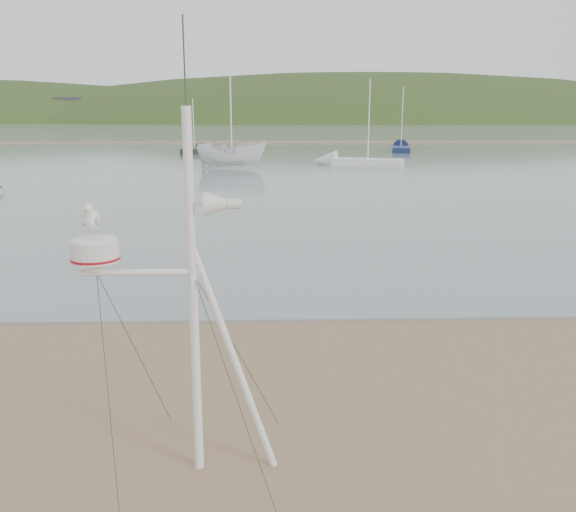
{
  "coord_description": "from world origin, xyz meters",
  "views": [
    {
      "loc": [
        2.36,
        -7.29,
        4.03
      ],
      "look_at": [
        2.6,
        1.0,
        2.04
      ],
      "focal_mm": 38.0,
      "sensor_mm": 36.0,
      "label": 1
    }
  ],
  "objects_px": {
    "sailboat_blue_far": "(401,148)",
    "sailboat_white_near": "(344,161)",
    "mast_rig": "(190,373)",
    "boat_white": "(231,132)",
    "sailboat_dark_mid": "(199,150)"
  },
  "relations": [
    {
      "from": "mast_rig",
      "to": "sailboat_blue_far",
      "type": "distance_m",
      "value": 57.52
    },
    {
      "from": "sailboat_blue_far",
      "to": "sailboat_dark_mid",
      "type": "bearing_deg",
      "value": -173.37
    },
    {
      "from": "sailboat_dark_mid",
      "to": "sailboat_white_near",
      "type": "height_order",
      "value": "sailboat_white_near"
    },
    {
      "from": "boat_white",
      "to": "sailboat_dark_mid",
      "type": "xyz_separation_m",
      "value": [
        -4.19,
        16.49,
        -2.21
      ]
    },
    {
      "from": "mast_rig",
      "to": "boat_white",
      "type": "relative_size",
      "value": 1.0
    },
    {
      "from": "sailboat_white_near",
      "to": "boat_white",
      "type": "bearing_deg",
      "value": -163.85
    },
    {
      "from": "sailboat_blue_far",
      "to": "sailboat_white_near",
      "type": "distance_m",
      "value": 18.16
    },
    {
      "from": "boat_white",
      "to": "sailboat_blue_far",
      "type": "bearing_deg",
      "value": -36.36
    },
    {
      "from": "mast_rig",
      "to": "sailboat_blue_far",
      "type": "height_order",
      "value": "sailboat_blue_far"
    },
    {
      "from": "sailboat_blue_far",
      "to": "sailboat_white_near",
      "type": "height_order",
      "value": "sailboat_blue_far"
    },
    {
      "from": "boat_white",
      "to": "sailboat_blue_far",
      "type": "height_order",
      "value": "sailboat_blue_far"
    },
    {
      "from": "mast_rig",
      "to": "sailboat_dark_mid",
      "type": "distance_m",
      "value": 53.75
    },
    {
      "from": "mast_rig",
      "to": "boat_white",
      "type": "distance_m",
      "value": 36.98
    },
    {
      "from": "boat_white",
      "to": "sailboat_blue_far",
      "type": "distance_m",
      "value": 24.75
    },
    {
      "from": "mast_rig",
      "to": "sailboat_white_near",
      "type": "xyz_separation_m",
      "value": [
        6.45,
        39.3,
        -0.89
      ]
    }
  ]
}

